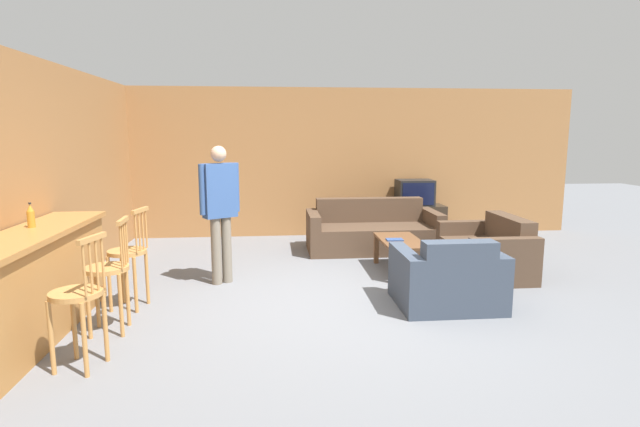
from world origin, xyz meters
name	(u,v)px	position (x,y,z in m)	size (l,w,h in m)	color
ground_plane	(343,304)	(0.00, 0.00, 0.00)	(24.00, 24.00, 0.00)	slate
wall_back	(314,163)	(0.00, 3.74, 1.30)	(9.40, 0.08, 2.60)	#9E6B3D
wall_left	(74,175)	(-3.19, 1.37, 1.30)	(0.08, 8.74, 2.60)	#9E6B3D
bar_counter	(35,284)	(-2.86, -0.57, 0.49)	(0.55, 2.31, 0.96)	#A87038
bar_chair_near	(79,301)	(-2.23, -1.26, 0.54)	(0.47, 0.47, 1.06)	#B77F42
bar_chair_mid	(109,275)	(-2.23, -0.54, 0.54)	(0.41, 0.41, 1.06)	#B77F42
bar_chair_far	(129,258)	(-2.23, 0.11, 0.54)	(0.46, 0.46, 1.06)	#B77F42
couch_far	(373,232)	(0.82, 2.47, 0.28)	(2.03, 0.94, 0.78)	#4C3828
armchair_near	(448,280)	(1.09, -0.16, 0.28)	(1.05, 0.89, 0.76)	#384251
loveseat_right	(487,253)	(2.04, 1.00, 0.28)	(0.86, 1.32, 0.75)	#4C3828
coffee_table	(400,245)	(0.93, 1.19, 0.37)	(0.52, 1.03, 0.44)	brown
tv_unit	(414,221)	(1.75, 3.42, 0.28)	(1.06, 0.46, 0.56)	#2D2319
tv	(415,193)	(1.75, 3.42, 0.78)	(0.62, 0.45, 0.45)	black
bottle	(31,216)	(-2.94, -0.36, 1.07)	(0.07, 0.07, 0.23)	#B27A23
book_on_table	(395,240)	(0.84, 1.15, 0.45)	(0.22, 0.14, 0.02)	navy
person_by_window	(220,206)	(-1.36, 0.91, 0.95)	(0.45, 0.34, 1.67)	#756B5B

